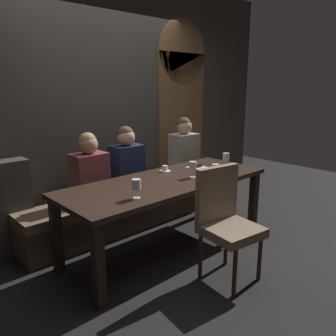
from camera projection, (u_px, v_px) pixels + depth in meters
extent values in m
plane|color=black|center=(167.00, 247.00, 3.50)|extent=(9.00, 9.00, 0.00)
cube|color=#423D38|center=(98.00, 98.00, 4.01)|extent=(6.00, 0.12, 3.00)
cube|color=brown|center=(181.00, 127.00, 4.96)|extent=(0.90, 0.05, 2.10)
cylinder|color=brown|center=(182.00, 52.00, 4.71)|extent=(0.90, 0.05, 0.90)
cube|color=black|center=(98.00, 266.00, 2.49)|extent=(0.08, 0.08, 0.69)
cube|color=black|center=(253.00, 202.00, 3.85)|extent=(0.08, 0.08, 0.69)
cube|color=black|center=(57.00, 235.00, 2.99)|extent=(0.08, 0.08, 0.69)
cube|color=black|center=(207.00, 188.00, 4.35)|extent=(0.08, 0.08, 0.69)
cube|color=#302119|center=(167.00, 182.00, 3.33)|extent=(2.20, 0.84, 0.04)
cube|color=#4A3C2E|center=(127.00, 213.00, 3.96)|extent=(2.50, 0.40, 0.35)
cube|color=brown|center=(127.00, 195.00, 3.90)|extent=(2.50, 0.44, 0.10)
cylinder|color=#302119|center=(235.00, 274.00, 2.63)|extent=(0.04, 0.04, 0.42)
cylinder|color=#302119|center=(260.00, 258.00, 2.87)|extent=(0.04, 0.04, 0.42)
cylinder|color=#302119|center=(200.00, 257.00, 2.89)|extent=(0.04, 0.04, 0.42)
cylinder|color=#302119|center=(226.00, 244.00, 3.13)|extent=(0.04, 0.04, 0.42)
cube|color=#7F6B51|center=(231.00, 231.00, 2.82)|extent=(0.50, 0.50, 0.08)
cube|color=#7F6B51|center=(217.00, 193.00, 2.90)|extent=(0.44, 0.12, 0.48)
cube|color=brown|center=(90.00, 178.00, 3.52)|extent=(0.36, 0.24, 0.52)
sphere|color=tan|center=(88.00, 145.00, 3.43)|extent=(0.20, 0.20, 0.20)
sphere|color=#9E7F56|center=(87.00, 141.00, 3.43)|extent=(0.18, 0.18, 0.18)
cube|color=#192342|center=(127.00, 168.00, 3.87)|extent=(0.36, 0.24, 0.54)
sphere|color=tan|center=(126.00, 137.00, 3.78)|extent=(0.20, 0.20, 0.20)
sphere|color=brown|center=(126.00, 134.00, 3.78)|extent=(0.18, 0.18, 0.18)
cube|color=#9E9384|center=(184.00, 156.00, 4.45)|extent=(0.36, 0.24, 0.58)
sphere|color=tan|center=(184.00, 127.00, 4.36)|extent=(0.20, 0.20, 0.20)
sphere|color=brown|center=(184.00, 124.00, 4.36)|extent=(0.18, 0.18, 0.18)
cylinder|color=silver|center=(226.00, 167.00, 3.83)|extent=(0.06, 0.06, 0.00)
cylinder|color=silver|center=(226.00, 164.00, 3.82)|extent=(0.01, 0.01, 0.07)
cylinder|color=silver|center=(226.00, 157.00, 3.80)|extent=(0.08, 0.08, 0.08)
cylinder|color=maroon|center=(226.00, 158.00, 3.81)|extent=(0.07, 0.07, 0.04)
cylinder|color=silver|center=(137.00, 198.00, 2.78)|extent=(0.06, 0.06, 0.00)
cylinder|color=silver|center=(137.00, 193.00, 2.77)|extent=(0.01, 0.01, 0.07)
cylinder|color=silver|center=(136.00, 184.00, 2.75)|extent=(0.08, 0.08, 0.08)
cylinder|color=silver|center=(215.00, 180.00, 3.29)|extent=(0.06, 0.06, 0.00)
cylinder|color=silver|center=(215.00, 176.00, 3.28)|extent=(0.01, 0.01, 0.07)
cylinder|color=silver|center=(216.00, 169.00, 3.27)|extent=(0.08, 0.08, 0.08)
cylinder|color=maroon|center=(216.00, 170.00, 3.27)|extent=(0.07, 0.07, 0.04)
cylinder|color=silver|center=(193.00, 177.00, 3.41)|extent=(0.06, 0.06, 0.00)
cylinder|color=silver|center=(193.00, 173.00, 3.40)|extent=(0.01, 0.01, 0.07)
cylinder|color=silver|center=(193.00, 166.00, 3.38)|extent=(0.08, 0.08, 0.08)
cylinder|color=white|center=(165.00, 171.00, 3.64)|extent=(0.12, 0.12, 0.01)
cylinder|color=white|center=(165.00, 168.00, 3.63)|extent=(0.06, 0.06, 0.06)
cylinder|color=brown|center=(165.00, 166.00, 3.63)|extent=(0.05, 0.05, 0.01)
cube|color=white|center=(197.00, 168.00, 3.79)|extent=(0.19, 0.19, 0.01)
cube|color=#381E14|center=(198.00, 165.00, 3.79)|extent=(0.08, 0.06, 0.04)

